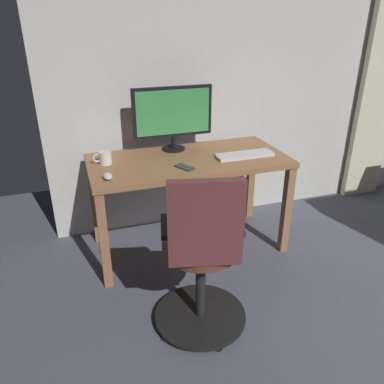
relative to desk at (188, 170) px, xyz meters
name	(u,v)px	position (x,y,z in m)	size (l,w,h in m)	color
back_room_partition	(335,55)	(-1.55, -0.50, 0.72)	(5.13, 0.10, 2.76)	silver
curtain_right_panel	(382,77)	(-2.02, -0.39, 0.53)	(0.41, 0.06, 2.38)	beige
desk	(188,170)	(0.00, 0.00, 0.00)	(1.46, 0.69, 0.75)	#96663F
office_chair	(202,261)	(0.21, 0.89, -0.17)	(0.56, 0.56, 1.03)	black
computer_monitor	(173,114)	(0.05, -0.23, 0.38)	(0.62, 0.18, 0.49)	black
computer_keyboard	(245,155)	(-0.41, 0.10, 0.11)	(0.44, 0.13, 0.02)	silver
computer_mouse	(108,176)	(0.61, 0.20, 0.11)	(0.06, 0.10, 0.04)	silver
cell_phone_by_monitor	(185,167)	(0.08, 0.18, 0.10)	(0.07, 0.14, 0.01)	#333338
mug_coffee	(105,158)	(0.60, -0.08, 0.14)	(0.13, 0.09, 0.09)	white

